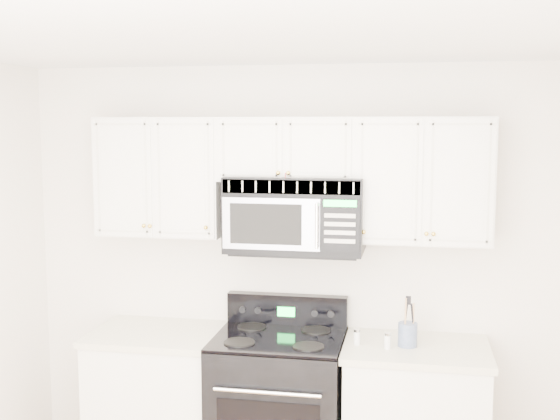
# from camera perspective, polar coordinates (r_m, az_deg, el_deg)

# --- Properties ---
(room) EXTENTS (3.51, 3.51, 2.61)m
(room) POSITION_cam_1_polar(r_m,az_deg,el_deg) (2.93, -4.80, -11.48)
(room) COLOR #915B43
(room) RESTS_ON ground
(base_cabinet_left) EXTENTS (0.86, 0.65, 0.92)m
(base_cabinet_left) POSITION_cam_1_polar(r_m,az_deg,el_deg) (4.75, -9.56, -15.39)
(base_cabinet_left) COLOR silver
(base_cabinet_left) RESTS_ON ground
(range) EXTENTS (0.79, 0.72, 1.13)m
(range) POSITION_cam_1_polar(r_m,az_deg,el_deg) (4.52, -0.08, -15.70)
(range) COLOR black
(range) RESTS_ON ground
(upper_cabinets) EXTENTS (2.44, 0.37, 0.75)m
(upper_cabinets) POSITION_cam_1_polar(r_m,az_deg,el_deg) (4.34, 0.70, 3.11)
(upper_cabinets) COLOR silver
(upper_cabinets) RESTS_ON ground
(microwave) EXTENTS (0.84, 0.47, 0.46)m
(microwave) POSITION_cam_1_polar(r_m,az_deg,el_deg) (4.30, 1.29, -0.30)
(microwave) COLOR black
(microwave) RESTS_ON ground
(utensil_crock) EXTENTS (0.11, 0.11, 0.30)m
(utensil_crock) POSITION_cam_1_polar(r_m,az_deg,el_deg) (4.28, 10.34, -9.87)
(utensil_crock) COLOR slate
(utensil_crock) RESTS_ON base_cabinet_right
(shaker_salt) EXTENTS (0.04, 0.04, 0.09)m
(shaker_salt) POSITION_cam_1_polar(r_m,az_deg,el_deg) (4.27, 6.28, -10.21)
(shaker_salt) COLOR silver
(shaker_salt) RESTS_ON base_cabinet_right
(shaker_pepper) EXTENTS (0.04, 0.04, 0.10)m
(shaker_pepper) POSITION_cam_1_polar(r_m,az_deg,el_deg) (4.22, 8.73, -10.46)
(shaker_pepper) COLOR silver
(shaker_pepper) RESTS_ON base_cabinet_right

